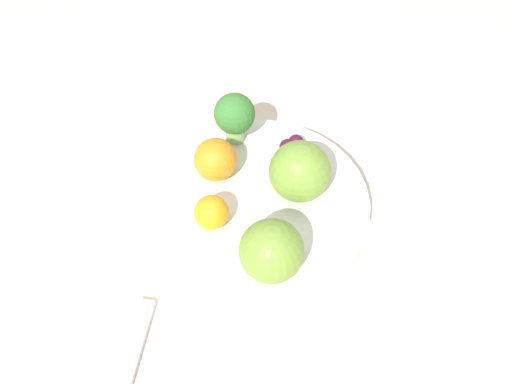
% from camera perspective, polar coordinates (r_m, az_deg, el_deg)
% --- Properties ---
extents(ground_plane, '(6.00, 6.00, 0.00)m').
position_cam_1_polar(ground_plane, '(0.56, 0.00, -4.00)').
color(ground_plane, gray).
extents(table_surface, '(1.20, 1.20, 0.02)m').
position_cam_1_polar(table_surface, '(0.55, 0.00, -3.42)').
color(table_surface, beige).
rests_on(table_surface, ground_plane).
extents(bowl, '(0.24, 0.24, 0.03)m').
position_cam_1_polar(bowl, '(0.53, 0.00, -1.78)').
color(bowl, white).
rests_on(bowl, table_surface).
extents(broccoli, '(0.05, 0.05, 0.06)m').
position_cam_1_polar(broccoli, '(0.55, -2.46, 8.72)').
color(broccoli, '#8CB76B').
rests_on(broccoli, bowl).
extents(apple_red, '(0.06, 0.06, 0.06)m').
position_cam_1_polar(apple_red, '(0.50, 5.02, 2.35)').
color(apple_red, olive).
rests_on(apple_red, bowl).
extents(apple_green, '(0.06, 0.06, 0.06)m').
position_cam_1_polar(apple_green, '(0.45, 1.78, -6.73)').
color(apple_green, olive).
rests_on(apple_green, bowl).
extents(orange_front, '(0.03, 0.03, 0.03)m').
position_cam_1_polar(orange_front, '(0.49, -5.11, -2.33)').
color(orange_front, orange).
rests_on(orange_front, bowl).
extents(orange_back, '(0.05, 0.05, 0.05)m').
position_cam_1_polar(orange_back, '(0.52, -4.67, 3.71)').
color(orange_back, orange).
rests_on(orange_back, bowl).
extents(grape_cluster, '(0.03, 0.03, 0.02)m').
position_cam_1_polar(grape_cluster, '(0.55, 4.48, 5.11)').
color(grape_cluster, '#47142D').
rests_on(grape_cluster, bowl).
extents(spoon, '(0.09, 0.02, 0.01)m').
position_cam_1_polar(spoon, '(0.49, -13.69, -16.46)').
color(spoon, silver).
rests_on(spoon, table_surface).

